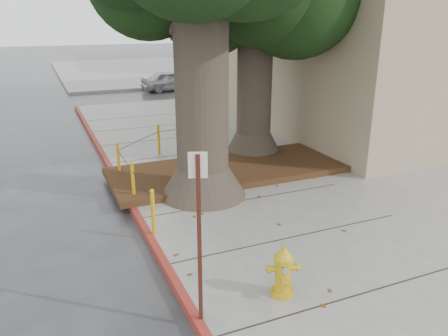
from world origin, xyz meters
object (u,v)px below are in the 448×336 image
Objects in this scene: signpost at (199,230)px; car_red at (266,79)px; car_silver at (171,81)px; fire_hydrant at (283,271)px.

car_red is at bearing 79.12° from signpost.
car_silver is (5.81, 20.77, -0.94)m from signpost.
car_red is at bearing 77.91° from fire_hydrant.
signpost is (-1.34, -0.04, 0.98)m from fire_hydrant.
signpost reaches higher than car_red.
car_silver is at bearing 94.37° from signpost.
car_red is (11.35, 18.98, -0.90)m from signpost.
car_silver is 5.82m from car_red.
signpost is 0.70× the size of car_silver.
signpost is at bearing 150.78° from car_red.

